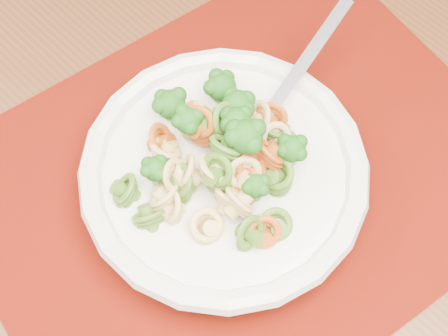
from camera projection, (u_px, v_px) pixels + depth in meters
dining_table at (104, 168)px, 0.67m from camera, size 1.55×1.10×0.78m
placemat at (242, 177)px, 0.55m from camera, size 0.48×0.38×0.00m
pasta_bowl at (224, 174)px, 0.52m from camera, size 0.24×0.24×0.05m
pasta_broccoli_heap at (224, 165)px, 0.50m from camera, size 0.21×0.21×0.06m
fork at (257, 131)px, 0.52m from camera, size 0.18×0.07×0.08m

